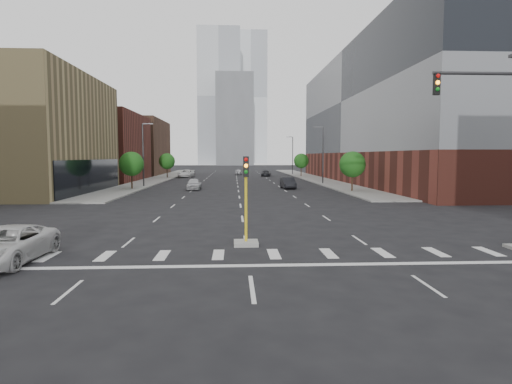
{
  "coord_description": "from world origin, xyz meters",
  "views": [
    {
      "loc": [
        -0.6,
        -11.92,
        4.41
      ],
      "look_at": [
        0.59,
        10.77,
        2.5
      ],
      "focal_mm": 30.0,
      "sensor_mm": 36.0,
      "label": 1
    }
  ],
  "objects": [
    {
      "name": "building_right_main",
      "position": [
        29.5,
        60.0,
        11.0
      ],
      "size": [
        24.0,
        70.0,
        22.0
      ],
      "color": "brown",
      "rests_on": "ground"
    },
    {
      "name": "building_left_far_b",
      "position": [
        -27.5,
        92.0,
        6.5
      ],
      "size": [
        20.0,
        24.0,
        13.0
      ],
      "primitive_type": "cube",
      "color": "brown",
      "rests_on": "ground"
    },
    {
      "name": "ground",
      "position": [
        0.0,
        0.0,
        0.0
      ],
      "size": [
        400.0,
        400.0,
        0.0
      ],
      "primitive_type": "plane",
      "color": "black",
      "rests_on": "ground"
    },
    {
      "name": "tree_right_far",
      "position": [
        14.0,
        80.0,
        3.39
      ],
      "size": [
        3.2,
        3.2,
        4.85
      ],
      "color": "#382619",
      "rests_on": "ground"
    },
    {
      "name": "median_traffic_signal",
      "position": [
        0.0,
        8.97,
        0.97
      ],
      "size": [
        1.2,
        1.2,
        4.4
      ],
      "color": "#999993",
      "rests_on": "ground"
    },
    {
      "name": "streetlight_right_b",
      "position": [
        13.41,
        90.0,
        5.01
      ],
      "size": [
        1.6,
        0.22,
        9.07
      ],
      "color": "#2D2D30",
      "rests_on": "ground"
    },
    {
      "name": "tower_left",
      "position": [
        -8.0,
        220.0,
        35.0
      ],
      "size": [
        22.0,
        22.0,
        70.0
      ],
      "primitive_type": "cube",
      "color": "#B2B7BC",
      "rests_on": "ground"
    },
    {
      "name": "sidewalk_right_far",
      "position": [
        15.0,
        74.0,
        0.07
      ],
      "size": [
        5.0,
        92.0,
        0.15
      ],
      "primitive_type": "cube",
      "color": "gray",
      "rests_on": "ground"
    },
    {
      "name": "parked_minivan",
      "position": [
        -10.0,
        6.0,
        0.75
      ],
      "size": [
        2.58,
        5.42,
        1.49
      ],
      "primitive_type": "imported",
      "rotation": [
        0.0,
        0.0,
        -0.02
      ],
      "color": "silver",
      "rests_on": "ground"
    },
    {
      "name": "car_mid_right",
      "position": [
        6.78,
        45.83,
        0.78
      ],
      "size": [
        1.79,
        4.76,
        1.55
      ],
      "primitive_type": "imported",
      "rotation": [
        0.0,
        0.0,
        0.03
      ],
      "color": "black",
      "rests_on": "ground"
    },
    {
      "name": "car_far_left",
      "position": [
        -10.5,
        77.46,
        0.81
      ],
      "size": [
        3.16,
        6.0,
        1.61
      ],
      "primitive_type": "imported",
      "rotation": [
        0.0,
        0.0,
        -0.09
      ],
      "color": "silver",
      "rests_on": "ground"
    },
    {
      "name": "tree_left_far",
      "position": [
        -14.0,
        75.0,
        3.39
      ],
      "size": [
        3.2,
        3.2,
        4.85
      ],
      "color": "#382619",
      "rests_on": "ground"
    },
    {
      "name": "car_deep_right",
      "position": [
        6.48,
        81.68,
        0.67
      ],
      "size": [
        2.58,
        4.83,
        1.33
      ],
      "primitive_type": "imported",
      "rotation": [
        0.0,
        0.0,
        -0.16
      ],
      "color": "black",
      "rests_on": "ground"
    },
    {
      "name": "tower_mid",
      "position": [
        0.0,
        200.0,
        22.0
      ],
      "size": [
        18.0,
        18.0,
        44.0
      ],
      "primitive_type": "cube",
      "color": "slate",
      "rests_on": "ground"
    },
    {
      "name": "streetlight_left",
      "position": [
        -13.41,
        50.0,
        5.01
      ],
      "size": [
        1.6,
        0.22,
        9.07
      ],
      "color": "#2D2D30",
      "rests_on": "ground"
    },
    {
      "name": "building_left_far_a",
      "position": [
        -27.5,
        66.0,
        6.0
      ],
      "size": [
        20.0,
        22.0,
        12.0
      ],
      "primitive_type": "cube",
      "color": "brown",
      "rests_on": "ground"
    },
    {
      "name": "tree_left_near",
      "position": [
        -14.0,
        45.0,
        3.39
      ],
      "size": [
        3.2,
        3.2,
        4.85
      ],
      "color": "#382619",
      "rests_on": "ground"
    },
    {
      "name": "tower_right",
      "position": [
        10.0,
        260.0,
        40.0
      ],
      "size": [
        20.0,
        20.0,
        80.0
      ],
      "primitive_type": "cube",
      "color": "#B2B7BC",
      "rests_on": "ground"
    },
    {
      "name": "streetlight_right_a",
      "position": [
        13.41,
        55.0,
        5.01
      ],
      "size": [
        1.6,
        0.22,
        9.07
      ],
      "color": "#2D2D30",
      "rests_on": "ground"
    },
    {
      "name": "tree_right_near",
      "position": [
        14.0,
        40.0,
        3.39
      ],
      "size": [
        3.2,
        3.2,
        4.85
      ],
      "color": "#382619",
      "rests_on": "ground"
    },
    {
      "name": "sidewalk_left_far",
      "position": [
        -15.0,
        74.0,
        0.07
      ],
      "size": [
        5.0,
        92.0,
        0.15
      ],
      "primitive_type": "cube",
      "color": "gray",
      "rests_on": "ground"
    },
    {
      "name": "car_distant",
      "position": [
        0.47,
        89.63,
        0.67
      ],
      "size": [
        1.67,
        3.96,
        1.34
      ],
      "primitive_type": "imported",
      "rotation": [
        0.0,
        0.0,
        -0.02
      ],
      "color": "#B3B3B8",
      "rests_on": "ground"
    },
    {
      "name": "building_left_mid",
      "position": [
        -27.5,
        40.0,
        7.0
      ],
      "size": [
        20.0,
        24.0,
        14.0
      ],
      "primitive_type": "cube",
      "color": "tan",
      "rests_on": "ground"
    },
    {
      "name": "car_near_left",
      "position": [
        -5.85,
        44.52,
        0.76
      ],
      "size": [
        1.82,
        4.46,
        1.52
      ],
      "primitive_type": "imported",
      "rotation": [
        0.0,
        0.0,
        0.01
      ],
      "color": "#B7B8BC",
      "rests_on": "ground"
    }
  ]
}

